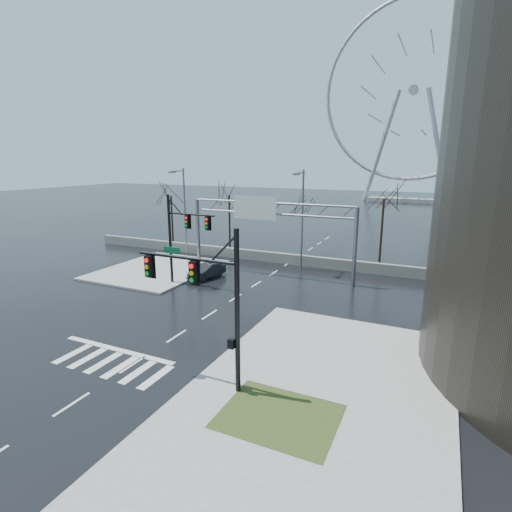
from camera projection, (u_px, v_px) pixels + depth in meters
The scene contains 19 objects.
ground at pixel (177, 336), 25.29m from camera, with size 260.00×260.00×0.00m, color black.
sidewalk_near at pixel (262, 494), 13.23m from camera, with size 12.00×12.00×0.15m, color gray.
sidewalk_right_ext at pixel (340, 353), 22.92m from camera, with size 12.00×10.00×0.15m, color gray.
sidewalk_far at pixel (158, 270), 40.37m from camera, with size 10.00×12.00×0.15m, color gray.
grass_strip at pixel (279, 416), 17.15m from camera, with size 5.00×4.00×0.02m, color #303C19.
barrier_wall at pixel (288, 259), 42.78m from camera, with size 52.00×0.50×1.10m, color slate.
signal_mast_near at pixel (211, 293), 18.48m from camera, with size 5.52×0.41×8.00m.
signal_mast_far at pixel (180, 232), 34.47m from camera, with size 4.72×0.41×8.00m.
sign_gantry at pixel (266, 222), 37.41m from camera, with size 16.36×0.40×7.60m.
streetlight_left at pixel (183, 205), 44.85m from camera, with size 0.50×2.55×10.00m.
streetlight_mid at pixel (301, 212), 39.08m from camera, with size 0.50×2.55×10.00m.
streetlight_right at pixel (435, 220), 34.14m from camera, with size 0.50×2.55×10.00m.
tree_far_left at pixel (171, 201), 52.53m from camera, with size 3.50×3.50×7.00m.
tree_left at pixel (229, 201), 48.29m from camera, with size 3.75×3.75×7.50m.
tree_center at pixel (302, 211), 45.65m from camera, with size 3.25×3.25×6.50m.
tree_right at pixel (383, 207), 40.82m from camera, with size 3.90×3.90×7.80m.
tree_far_right at pixel (470, 219), 38.16m from camera, with size 3.40×3.40×6.80m.
ferris_wheel at pixel (413, 98), 100.76m from camera, with size 45.00×6.00×50.91m.
car at pixel (207, 271), 37.66m from camera, with size 1.42×4.07×1.34m, color black.
Camera 1 is at (14.48, -19.05, 10.88)m, focal length 28.00 mm.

